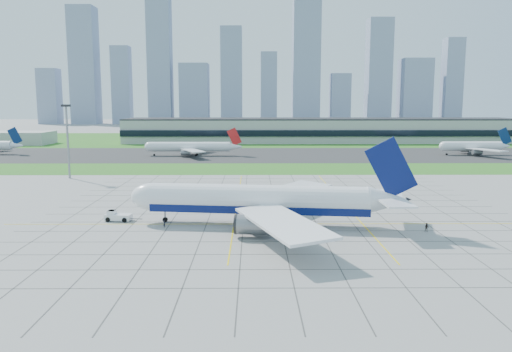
{
  "coord_description": "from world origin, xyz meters",
  "views": [
    {
      "loc": [
        -5.93,
        -107.88,
        26.15
      ],
      "look_at": [
        -5.05,
        22.35,
        7.0
      ],
      "focal_mm": 35.0,
      "sensor_mm": 36.0,
      "label": 1
    }
  ],
  "objects_px": {
    "airliner": "(261,201)",
    "crew_far": "(427,227)",
    "pushback_tug": "(117,216)",
    "crew_near": "(164,224)",
    "light_mast": "(67,132)",
    "distant_jet_1": "(191,147)",
    "distant_jet_2": "(473,146)"
  },
  "relations": [
    {
      "from": "airliner",
      "to": "crew_far",
      "type": "height_order",
      "value": "airliner"
    },
    {
      "from": "pushback_tug",
      "to": "crew_near",
      "type": "relative_size",
      "value": 5.47
    },
    {
      "from": "light_mast",
      "to": "airliner",
      "type": "xyz_separation_m",
      "value": [
        65.8,
        -67.7,
        -10.9
      ]
    },
    {
      "from": "crew_far",
      "to": "distant_jet_1",
      "type": "relative_size",
      "value": 0.04
    },
    {
      "from": "pushback_tug",
      "to": "crew_far",
      "type": "height_order",
      "value": "pushback_tug"
    },
    {
      "from": "airliner",
      "to": "distant_jet_2",
      "type": "distance_m",
      "value": 181.83
    },
    {
      "from": "airliner",
      "to": "distant_jet_2",
      "type": "xyz_separation_m",
      "value": [
        109.76,
        144.96,
        -0.8
      ]
    },
    {
      "from": "crew_near",
      "to": "airliner",
      "type": "bearing_deg",
      "value": -75.13
    },
    {
      "from": "pushback_tug",
      "to": "airliner",
      "type": "bearing_deg",
      "value": 0.1
    },
    {
      "from": "airliner",
      "to": "pushback_tug",
      "type": "xyz_separation_m",
      "value": [
        -32.08,
        3.94,
        -4.24
      ]
    },
    {
      "from": "light_mast",
      "to": "crew_near",
      "type": "distance_m",
      "value": 84.5
    },
    {
      "from": "airliner",
      "to": "pushback_tug",
      "type": "bearing_deg",
      "value": -179.9
    },
    {
      "from": "crew_near",
      "to": "distant_jet_1",
      "type": "relative_size",
      "value": 0.03
    },
    {
      "from": "pushback_tug",
      "to": "distant_jet_1",
      "type": "bearing_deg",
      "value": 97.27
    },
    {
      "from": "airliner",
      "to": "crew_near",
      "type": "bearing_deg",
      "value": -167.5
    },
    {
      "from": "light_mast",
      "to": "crew_far",
      "type": "xyz_separation_m",
      "value": [
        99.74,
        -73.75,
        -15.28
      ]
    },
    {
      "from": "airliner",
      "to": "distant_jet_2",
      "type": "relative_size",
      "value": 1.45
    },
    {
      "from": "pushback_tug",
      "to": "crew_near",
      "type": "height_order",
      "value": "pushback_tug"
    },
    {
      "from": "light_mast",
      "to": "distant_jet_1",
      "type": "xyz_separation_m",
      "value": [
        33.29,
        74.86,
        -11.69
      ]
    },
    {
      "from": "light_mast",
      "to": "distant_jet_1",
      "type": "distance_m",
      "value": 82.76
    },
    {
      "from": "distant_jet_2",
      "to": "distant_jet_1",
      "type": "bearing_deg",
      "value": -179.04
    },
    {
      "from": "crew_near",
      "to": "distant_jet_2",
      "type": "relative_size",
      "value": 0.04
    },
    {
      "from": "light_mast",
      "to": "pushback_tug",
      "type": "bearing_deg",
      "value": -62.13
    },
    {
      "from": "pushback_tug",
      "to": "crew_far",
      "type": "distance_m",
      "value": 66.77
    },
    {
      "from": "crew_far",
      "to": "distant_jet_1",
      "type": "bearing_deg",
      "value": 127.95
    },
    {
      "from": "light_mast",
      "to": "distant_jet_2",
      "type": "height_order",
      "value": "light_mast"
    },
    {
      "from": "crew_near",
      "to": "distant_jet_1",
      "type": "distance_m",
      "value": 145.05
    },
    {
      "from": "distant_jet_1",
      "to": "pushback_tug",
      "type": "bearing_deg",
      "value": -89.82
    },
    {
      "from": "light_mast",
      "to": "crew_far",
      "type": "bearing_deg",
      "value": -36.48
    },
    {
      "from": "crew_near",
      "to": "light_mast",
      "type": "bearing_deg",
      "value": 42.51
    },
    {
      "from": "crew_far",
      "to": "distant_jet_2",
      "type": "height_order",
      "value": "distant_jet_2"
    },
    {
      "from": "distant_jet_1",
      "to": "distant_jet_2",
      "type": "distance_m",
      "value": 142.3
    }
  ]
}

